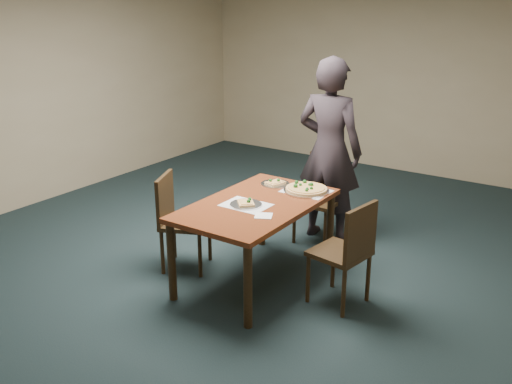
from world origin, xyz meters
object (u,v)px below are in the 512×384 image
Objects in this scene: diner at (329,151)px; pizza_pan at (306,189)px; chair_right at (348,248)px; dining_table at (256,213)px; chair_far at (322,193)px; slice_plate_near at (246,204)px; chair_left at (177,216)px; slice_plate_far at (275,183)px.

diner is 0.76m from pizza_pan.
diner reaches higher than chair_right.
dining_table is 1.18m from chair_far.
diner is at bearing 100.83° from pizza_pan.
slice_plate_near is at bearing -111.85° from dining_table.
chair_left is at bearing -72.99° from chair_right.
diner is at bearing 73.88° from slice_plate_far.
diner reaches higher than pizza_pan.
chair_right is at bearing 9.31° from slice_plate_near.
chair_far is 1.00× the size of chair_right.
dining_table is 0.57m from pizza_pan.
pizza_pan is 1.52× the size of slice_plate_far.
diner is 6.85× the size of slice_plate_near.
slice_plate_far is at bearing 178.38° from pizza_pan.
chair_right is 0.85m from pizza_pan.
chair_left is at bearing -131.62° from slice_plate_far.
chair_left is at bearing 57.73° from diner.
dining_table is at bearing -92.54° from chair_far.
chair_far is 0.71m from pizza_pan.
diner is (0.02, 0.08, 0.44)m from chair_far.
chair_left is 3.25× the size of slice_plate_near.
chair_far is at bearing -134.79° from chair_right.
chair_right is at bearing -105.95° from chair_left.
chair_right reaches higher than slice_plate_near.
chair_far is at bearing 87.61° from dining_table.
chair_left reaches higher than slice_plate_near.
dining_table is at bearing 68.15° from slice_plate_near.
pizza_pan reaches higher than dining_table.
slice_plate_far is (0.63, 0.71, 0.25)m from chair_left.
diner reaches higher than dining_table.
pizza_pan is 1.52× the size of slice_plate_near.
dining_table is 0.78× the size of diner.
chair_far reaches higher than slice_plate_far.
chair_far is at bearing -55.24° from chair_left.
chair_far reaches higher than dining_table.
chair_right is at bearing -25.49° from slice_plate_far.
diner is 1.36m from slice_plate_near.
dining_table is at bearing 84.88° from diner.
chair_left is 1.23m from pizza_pan.
chair_left is 3.25× the size of slice_plate_far.
slice_plate_near reaches higher than slice_plate_far.
pizza_pan is at bearing 67.98° from slice_plate_near.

